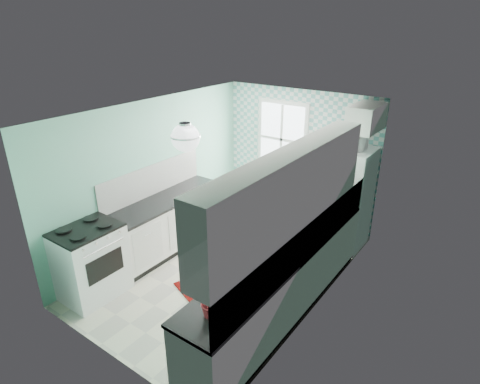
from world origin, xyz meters
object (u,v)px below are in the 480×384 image
Objects in this scene: potted_plant at (212,302)px; sink at (315,227)px; stove at (90,261)px; fruit_bowl at (219,308)px; fridge at (345,198)px; ceiling_light at (186,137)px; microwave at (351,140)px.

sink is at bearing 89.89° from potted_plant.
stove is 3.00× the size of potted_plant.
potted_plant is at bearing -90.00° from fruit_bowl.
sink is (0.09, -1.33, 0.07)m from fridge.
potted_plant is (-0.00, -2.27, 0.18)m from sink.
stove is at bearing -146.91° from ceiling_light.
potted_plant is at bearing -91.47° from fridge.
ceiling_light reaches higher than sink.
microwave reaches higher than potted_plant.
fruit_bowl is at bearing -93.74° from sink.
stove is (-1.20, -0.78, -1.78)m from ceiling_light.
potted_plant is at bearing -5.58° from stove.
stove is at bearing -143.33° from sink.
microwave is at bearing 66.79° from ceiling_light.
sink is at bearing 93.50° from microwave.
potted_plant is at bearing -40.17° from ceiling_light.
potted_plant is (0.09, -3.60, 0.24)m from fridge.
sink reaches higher than fruit_bowl.
ceiling_light is 2.29m from stove.
sink reaches higher than potted_plant.
potted_plant reaches higher than stove.
fruit_bowl is (1.20, -0.92, -1.35)m from ceiling_light.
potted_plant is (2.40, -0.23, 0.57)m from stove.
fridge is at bearing 53.20° from microwave.
ceiling_light is at bearing 142.59° from fruit_bowl.
fruit_bowl is (2.40, -0.14, 0.44)m from stove.
stove is (-2.31, -3.37, -0.33)m from fridge.
potted_plant is at bearing -93.74° from sink.
sink is at bearing 46.22° from ceiling_light.
potted_plant is at bearing 90.88° from microwave.
ceiling_light reaches higher than fridge.
sink is at bearing -88.84° from fridge.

